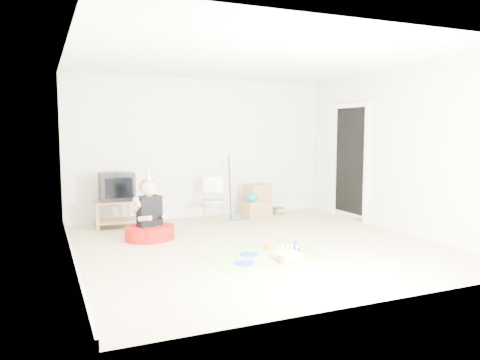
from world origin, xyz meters
name	(u,v)px	position (x,y,z in m)	size (l,w,h in m)	color
ground	(257,245)	(0.00, 0.00, 0.00)	(5.00, 5.00, 0.00)	#C7B78E
doorway_recess	(351,163)	(2.48, 1.20, 1.02)	(0.02, 0.90, 2.05)	black
tv_stand	(117,211)	(-1.65, 2.02, 0.27)	(0.75, 0.48, 0.46)	#A37249
crt_tv	(117,186)	(-1.65, 2.02, 0.70)	(0.55, 0.45, 0.47)	black
folding_chair	(214,201)	(-0.03, 1.73, 0.41)	(0.46, 0.45, 0.83)	gray
cardboard_boxes	(256,202)	(0.88, 1.91, 0.30)	(0.56, 0.47, 0.63)	olive
floor_mop	(236,207)	(0.40, 1.74, 0.26)	(0.31, 0.39, 1.19)	blue
book_pile	(278,211)	(1.45, 2.14, 0.06)	(0.27, 0.33, 0.13)	#21653E
seated_woman	(150,224)	(-1.35, 0.92, 0.24)	(0.92, 0.92, 1.09)	#AE1210
party_mat	(265,256)	(-0.17, -0.58, 0.00)	(1.52, 1.10, 0.01)	#FB34A6
birthday_cake	(287,256)	(0.02, -0.84, 0.04)	(0.32, 0.26, 0.15)	white
blue_plate_near	(249,254)	(-0.34, -0.48, 0.01)	(0.24, 0.24, 0.01)	blue
blue_plate_far	(244,263)	(-0.57, -0.83, 0.01)	(0.25, 0.25, 0.01)	blue
orange_cup_near	(267,247)	(-0.01, -0.32, 0.05)	(0.07, 0.07, 0.08)	#DB5818
orange_cup_far	(282,260)	(-0.14, -0.99, 0.05)	(0.08, 0.08, 0.09)	#DB5818
blue_party_hat	(296,245)	(0.30, -0.57, 0.10)	(0.13, 0.13, 0.18)	#182AAE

